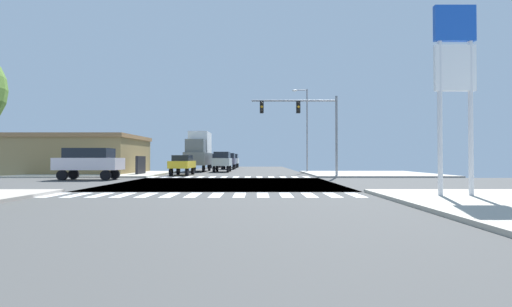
# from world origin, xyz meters

# --- Properties ---
(ground) EXTENTS (90.00, 90.00, 0.05)m
(ground) POSITION_xyz_m (0.00, 0.00, -0.03)
(ground) COLOR #414140
(sidewalk_corner_ne) EXTENTS (12.00, 12.00, 0.14)m
(sidewalk_corner_ne) POSITION_xyz_m (13.00, 12.00, 0.07)
(sidewalk_corner_ne) COLOR #A09B91
(sidewalk_corner_ne) RESTS_ON ground
(sidewalk_corner_nw) EXTENTS (12.00, 12.00, 0.14)m
(sidewalk_corner_nw) POSITION_xyz_m (-13.00, 12.00, 0.07)
(sidewalk_corner_nw) COLOR #A2A191
(sidewalk_corner_nw) RESTS_ON ground
(crosswalk_near) EXTENTS (13.50, 2.00, 0.01)m
(crosswalk_near) POSITION_xyz_m (-0.25, -7.30, 0.00)
(crosswalk_near) COLOR silver
(crosswalk_near) RESTS_ON ground
(crosswalk_far) EXTENTS (13.50, 2.00, 0.01)m
(crosswalk_far) POSITION_xyz_m (-0.25, 7.30, 0.00)
(crosswalk_far) COLOR silver
(crosswalk_far) RESTS_ON ground
(traffic_signal_mast) EXTENTS (7.28, 0.55, 6.86)m
(traffic_signal_mast) POSITION_xyz_m (5.99, 7.02, 5.09)
(traffic_signal_mast) COLOR gray
(traffic_signal_mast) RESTS_ON ground
(gas_station_sign) EXTENTS (1.60, 0.20, 7.56)m
(gas_station_sign) POSITION_xyz_m (9.73, -8.78, 5.20)
(gas_station_sign) COLOR silver
(gas_station_sign) RESTS_ON ground
(street_lamp) EXTENTS (1.78, 0.32, 9.38)m
(street_lamp) POSITION_xyz_m (7.49, 16.78, 5.51)
(street_lamp) COLOR gray
(street_lamp) RESTS_ON ground
(bank_building) EXTENTS (13.15, 9.17, 3.94)m
(bank_building) POSITION_xyz_m (-16.02, 13.71, 1.98)
(bank_building) COLOR olive
(bank_building) RESTS_ON ground
(suv_farside_2) EXTENTS (1.96, 4.60, 2.34)m
(suv_farside_2) POSITION_xyz_m (-5.00, 35.89, 1.39)
(suv_farside_2) COLOR black
(suv_farside_2) RESTS_ON ground
(suv_crossing_3) EXTENTS (1.96, 4.60, 2.34)m
(suv_crossing_3) POSITION_xyz_m (-2.00, 36.91, 1.39)
(suv_crossing_3) COLOR black
(suv_crossing_3) RESTS_ON ground
(box_truck_queued_1) EXTENTS (2.40, 7.20, 4.85)m
(box_truck_queued_1) POSITION_xyz_m (-5.00, 20.19, 2.56)
(box_truck_queued_1) COLOR black
(box_truck_queued_1) RESTS_ON ground
(suv_leading_4) EXTENTS (1.96, 4.60, 2.34)m
(suv_leading_4) POSITION_xyz_m (-2.00, 28.18, 1.39)
(suv_leading_4) COLOR black
(suv_leading_4) RESTS_ON ground
(suv_trailing_5) EXTENTS (1.96, 4.60, 2.34)m
(suv_trailing_5) POSITION_xyz_m (-2.00, 18.54, 1.39)
(suv_trailing_5) COLOR black
(suv_trailing_5) RESTS_ON ground
(suv_outer_6) EXTENTS (4.60, 1.96, 2.34)m
(suv_outer_6) POSITION_xyz_m (-10.41, 3.50, 1.39)
(suv_outer_6) COLOR black
(suv_outer_6) RESTS_ON ground
(sedan_inner_2) EXTENTS (1.80, 4.30, 1.88)m
(sedan_inner_2) POSITION_xyz_m (-5.00, 10.60, 1.12)
(sedan_inner_2) COLOR black
(sedan_inner_2) RESTS_ON ground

